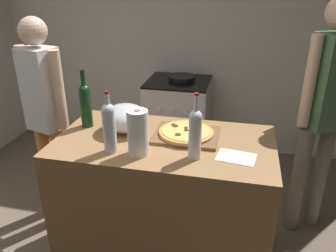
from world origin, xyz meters
The scene contains 14 objects.
ground_plane centered at (0.00, 1.23, -0.01)m, with size 4.66×3.06×0.02m, color #6B5B4C.
kitchen_wall_rear centered at (0.00, 2.51, 1.30)m, with size 4.66×0.10×2.60m, color beige.
counter centered at (0.21, 0.70, 0.47)m, with size 1.33×0.73×0.93m, color #9E7247.
cutting_board centered at (0.33, 0.78, 0.94)m, with size 0.40×0.32×0.02m, color brown.
pizza centered at (0.33, 0.78, 0.96)m, with size 0.34×0.34×0.03m.
mixing_bowl centered at (-0.07, 0.78, 1.02)m, with size 0.29×0.29×0.18m.
paper_towel_roll centered at (0.10, 0.50, 1.06)m, with size 0.12×0.12×0.27m.
wine_bottle_amber centered at (-0.34, 0.79, 1.09)m, with size 0.08×0.08×0.38m.
wine_bottle_green centered at (0.42, 0.53, 1.09)m, with size 0.07×0.07×0.38m.
wine_bottle_clear centered at (-0.06, 0.49, 1.09)m, with size 0.07×0.07×0.36m.
recipe_sheet centered at (0.64, 0.58, 0.93)m, with size 0.21×0.15×0.00m, color white.
stove centered at (0.02, 2.12, 0.45)m, with size 0.63×0.60×0.92m.
person_in_stripes centered at (-0.76, 0.98, 0.93)m, with size 0.39×0.26×1.61m.
person_in_red centered at (1.20, 1.26, 1.01)m, with size 0.34×0.28×1.75m.
Camera 1 is at (0.63, -1.10, 1.86)m, focal length 36.17 mm.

